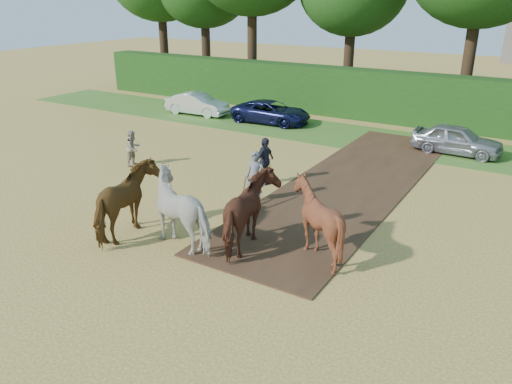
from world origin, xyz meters
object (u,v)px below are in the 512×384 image
Objects in this scene: spectator_near at (133,148)px; parked_cars at (433,135)px; plough_team at (220,210)px; spectator_far at (265,161)px.

spectator_near reaches higher than parked_cars.
plough_team reaches higher than spectator_near.
spectator_near is 0.21× the size of plough_team.
plough_team is at bearing -120.61° from spectator_near.
plough_team is at bearing -102.14° from parked_cars.
spectator_far is 0.25× the size of plough_team.
spectator_far reaches higher than parked_cars.
spectator_near is 6.33m from spectator_far.
plough_team reaches higher than spectator_far.
spectator_far is 0.06× the size of parked_cars.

